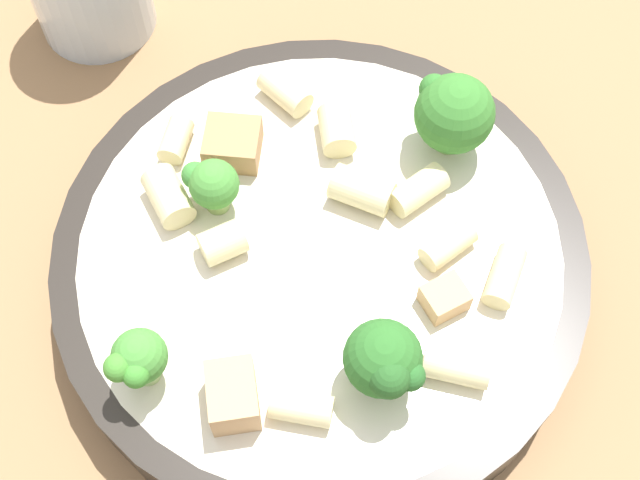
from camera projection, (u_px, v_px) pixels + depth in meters
ground_plane at (320, 280)px, 0.46m from camera, size 2.00×2.00×0.00m
pasta_bowl at (320, 263)px, 0.44m from camera, size 0.26×0.26×0.03m
broccoli_floret_0 at (209, 187)px, 0.42m from camera, size 0.03×0.02×0.03m
broccoli_floret_1 at (386, 362)px, 0.37m from camera, size 0.04×0.03×0.04m
broccoli_floret_2 at (453, 112)px, 0.43m from camera, size 0.04×0.04×0.05m
broccoli_floret_3 at (137, 360)px, 0.38m from camera, size 0.02×0.03×0.03m
rigatoni_0 at (337, 130)px, 0.45m from camera, size 0.03×0.03×0.02m
rigatoni_1 at (176, 140)px, 0.45m from camera, size 0.02×0.02×0.01m
rigatoni_2 at (362, 190)px, 0.43m from camera, size 0.03×0.02×0.02m
rigatoni_3 at (418, 190)px, 0.43m from camera, size 0.03×0.03×0.01m
rigatoni_4 at (505, 276)px, 0.41m from camera, size 0.02×0.03×0.01m
rigatoni_5 at (285, 91)px, 0.46m from camera, size 0.03×0.02×0.01m
rigatoni_6 at (168, 197)px, 0.43m from camera, size 0.03×0.03×0.02m
rigatoni_7 at (448, 245)px, 0.42m from camera, size 0.02×0.03×0.01m
rigatoni_8 at (456, 367)px, 0.39m from camera, size 0.03×0.02×0.01m
rigatoni_9 at (301, 407)px, 0.38m from camera, size 0.03×0.02×0.01m
rigatoni_10 at (223, 243)px, 0.42m from camera, size 0.03×0.03×0.02m
chicken_chunk_0 at (228, 394)px, 0.38m from camera, size 0.03×0.03×0.02m
chicken_chunk_1 at (233, 144)px, 0.44m from camera, size 0.03×0.03×0.02m
chicken_chunk_2 at (443, 301)px, 0.41m from camera, size 0.02×0.03×0.01m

